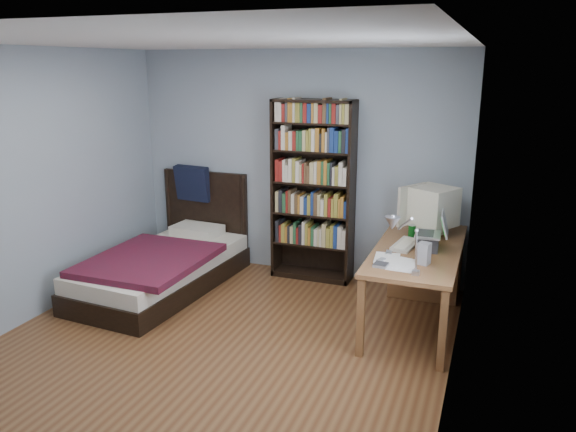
# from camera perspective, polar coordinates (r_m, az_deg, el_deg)

# --- Properties ---
(room) EXTENTS (4.20, 4.24, 2.50)m
(room) POSITION_cam_1_polar(r_m,az_deg,el_deg) (4.42, -8.02, 0.82)
(room) COLOR #59321A
(room) RESTS_ON ground
(desk) EXTENTS (0.75, 1.75, 0.73)m
(desk) POSITION_cam_1_polar(r_m,az_deg,el_deg) (5.81, 13.60, -4.53)
(desk) COLOR brown
(desk) RESTS_ON floor
(crt_monitor) EXTENTS (0.58, 0.52, 0.48)m
(crt_monitor) POSITION_cam_1_polar(r_m,az_deg,el_deg) (5.61, 14.26, 0.89)
(crt_monitor) COLOR beige
(crt_monitor) RESTS_ON desk
(laptop) EXTENTS (0.30, 0.31, 0.36)m
(laptop) POSITION_cam_1_polar(r_m,az_deg,el_deg) (5.16, 14.20, -2.26)
(laptop) COLOR #2D2D30
(laptop) RESTS_ON desk
(desk_lamp) EXTENTS (0.22, 0.49, 0.58)m
(desk_lamp) POSITION_cam_1_polar(r_m,az_deg,el_deg) (4.11, 10.99, -1.30)
(desk_lamp) COLOR #99999E
(desk_lamp) RESTS_ON desk
(keyboard) EXTENTS (0.22, 0.44, 0.04)m
(keyboard) POSITION_cam_1_polar(r_m,az_deg,el_deg) (5.23, 11.83, -2.89)
(keyboard) COLOR #B6AD98
(keyboard) RESTS_ON desk
(speaker) EXTENTS (0.11, 0.11, 0.19)m
(speaker) POSITION_cam_1_polar(r_m,az_deg,el_deg) (4.79, 13.64, -3.72)
(speaker) COLOR gray
(speaker) RESTS_ON desk
(soda_can) EXTENTS (0.07, 0.07, 0.12)m
(soda_can) POSITION_cam_1_polar(r_m,az_deg,el_deg) (5.48, 12.46, -1.57)
(soda_can) COLOR #083E11
(soda_can) RESTS_ON desk
(mouse) EXTENTS (0.06, 0.11, 0.04)m
(mouse) POSITION_cam_1_polar(r_m,az_deg,el_deg) (5.47, 13.21, -2.14)
(mouse) COLOR silver
(mouse) RESTS_ON desk
(phone_silver) EXTENTS (0.06, 0.10, 0.02)m
(phone_silver) POSITION_cam_1_polar(r_m,az_deg,el_deg) (5.01, 10.20, -3.67)
(phone_silver) COLOR #AEAEB2
(phone_silver) RESTS_ON desk
(phone_grey) EXTENTS (0.07, 0.10, 0.02)m
(phone_grey) POSITION_cam_1_polar(r_m,az_deg,el_deg) (4.81, 9.43, -4.42)
(phone_grey) COLOR gray
(phone_grey) RESTS_ON desk
(external_drive) EXTENTS (0.12, 0.12, 0.02)m
(external_drive) POSITION_cam_1_polar(r_m,az_deg,el_deg) (4.69, 9.41, -4.94)
(external_drive) COLOR gray
(external_drive) RESTS_ON desk
(bookshelf) EXTENTS (0.89, 0.30, 1.98)m
(bookshelf) POSITION_cam_1_polar(r_m,az_deg,el_deg) (6.14, 2.55, 2.54)
(bookshelf) COLOR black
(bookshelf) RESTS_ON floor
(bed) EXTENTS (1.17, 2.14, 1.16)m
(bed) POSITION_cam_1_polar(r_m,az_deg,el_deg) (6.23, -12.31, -4.72)
(bed) COLOR black
(bed) RESTS_ON floor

